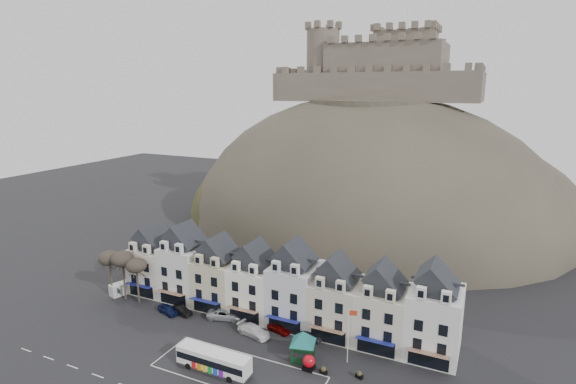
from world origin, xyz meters
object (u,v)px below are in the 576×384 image
object	(u,v)px
red_buoy	(309,362)
car_silver	(225,314)
car_maroon	(279,328)
white_van	(123,288)
car_black	(181,310)
bus_shelter	(303,338)
flagpole	(349,332)
car_white	(254,331)
bus	(214,360)
car_charcoal	(310,336)
car_navy	(168,310)

from	to	relation	value
red_buoy	car_silver	xyz separation A→B (m)	(-16.82, 6.56, -0.24)
car_silver	car_maroon	size ratio (longest dim) A/B	1.43
white_van	car_black	xyz separation A→B (m)	(13.98, -1.79, -0.35)
white_van	bus_shelter	bearing A→B (deg)	12.31
flagpole	car_black	xyz separation A→B (m)	(-28.10, 1.22, -3.76)
white_van	car_white	world-z (taller)	white_van
bus	car_silver	xyz separation A→B (m)	(-6.01, 12.01, -0.79)
bus	bus_shelter	size ratio (longest dim) A/B	1.61
bus	bus_shelter	distance (m)	11.81
car_white	car_charcoal	distance (m)	8.19
bus	car_silver	distance (m)	13.45
flagpole	car_silver	xyz separation A→B (m)	(-20.91, 3.00, -3.63)
bus	car_navy	size ratio (longest dim) A/B	2.51
bus	car_white	xyz separation A→B (m)	(0.42, 9.57, -0.81)
red_buoy	white_van	bearing A→B (deg)	170.20
flagpole	bus	bearing A→B (deg)	-148.84
bus_shelter	car_maroon	xyz separation A→B (m)	(-5.93, 4.85, -2.51)
bus_shelter	car_silver	distance (m)	16.18
white_van	car_white	bearing A→B (deg)	14.84
car_charcoal	car_silver	bearing A→B (deg)	101.83
red_buoy	flagpole	distance (m)	6.39
car_maroon	car_charcoal	distance (m)	4.91
flagpole	car_silver	distance (m)	21.43
white_van	car_maroon	bearing A→B (deg)	19.89
bus	car_black	xyz separation A→B (m)	(-13.20, 10.23, -0.91)
car_navy	bus_shelter	bearing A→B (deg)	-78.77
red_buoy	car_navy	distance (m)	26.32
car_navy	car_black	size ratio (longest dim) A/B	1.01
bus_shelter	flagpole	bearing A→B (deg)	4.03
bus	car_black	world-z (taller)	bus
car_maroon	flagpole	bearing A→B (deg)	-88.91
red_buoy	car_maroon	bearing A→B (deg)	138.80
car_navy	car_charcoal	bearing A→B (deg)	-67.18
bus	car_navy	world-z (taller)	bus
bus	car_maroon	bearing A→B (deg)	75.05
flagpole	car_white	size ratio (longest dim) A/B	1.47
red_buoy	car_white	bearing A→B (deg)	158.35
flagpole	white_van	bearing A→B (deg)	175.92
red_buoy	flagpole	bearing A→B (deg)	41.10
white_van	car_black	distance (m)	14.10
bus	car_maroon	xyz separation A→B (m)	(3.32, 12.01, -0.91)
flagpole	car_black	size ratio (longest dim) A/B	1.94
red_buoy	car_black	distance (m)	24.49
car_black	red_buoy	bearing A→B (deg)	-90.23
bus_shelter	car_navy	xyz separation A→B (m)	(-24.43, 2.35, -2.49)
red_buoy	car_navy	bearing A→B (deg)	171.11
bus_shelter	red_buoy	world-z (taller)	bus_shelter
bus_shelter	car_charcoal	size ratio (longest dim) A/B	1.69
white_van	car_black	bearing A→B (deg)	12.61
car_charcoal	car_maroon	bearing A→B (deg)	101.83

